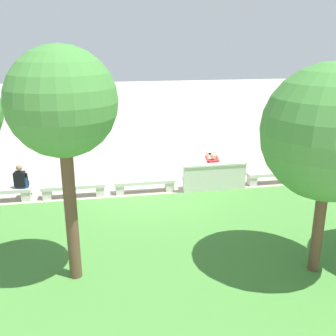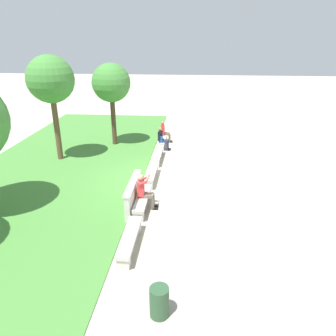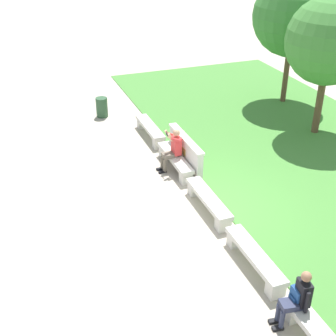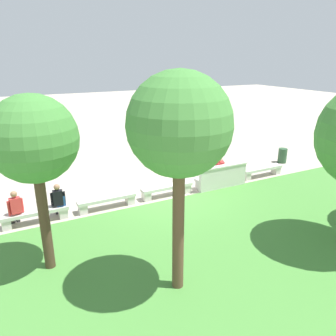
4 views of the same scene
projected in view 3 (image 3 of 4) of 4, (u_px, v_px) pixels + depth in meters
name	position (u px, v px, depth m)	size (l,w,h in m)	color
ground_plane	(208.00, 211.00, 12.43)	(80.00, 80.00, 0.00)	#B2A593
bench_main	(150.00, 129.00, 16.28)	(2.12, 0.40, 0.45)	beige
bench_near	(175.00, 160.00, 14.28)	(2.12, 0.40, 0.45)	beige
bench_mid	(208.00, 201.00, 12.29)	(2.12, 0.40, 0.45)	beige
bench_far	(255.00, 258.00, 10.29)	(2.12, 0.40, 0.45)	beige
backrest_wall_with_plaque	(186.00, 152.00, 14.28)	(2.30, 0.24, 1.01)	beige
person_photographer	(173.00, 148.00, 14.06)	(0.48, 0.73, 1.32)	black
person_distant	(297.00, 297.00, 8.74)	(0.48, 0.71, 1.26)	black
backpack	(297.00, 296.00, 8.83)	(0.28, 0.24, 0.43)	#234C8C
tree_left_background	(330.00, 41.00, 15.18)	(2.90, 2.90, 4.72)	brown
tree_right_background	(293.00, 16.00, 17.77)	(3.11, 3.11, 5.01)	brown
trash_bin	(102.00, 107.00, 17.88)	(0.44, 0.44, 0.75)	#2D5133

